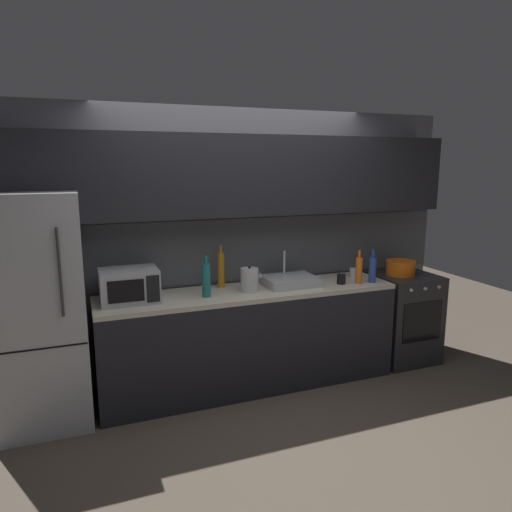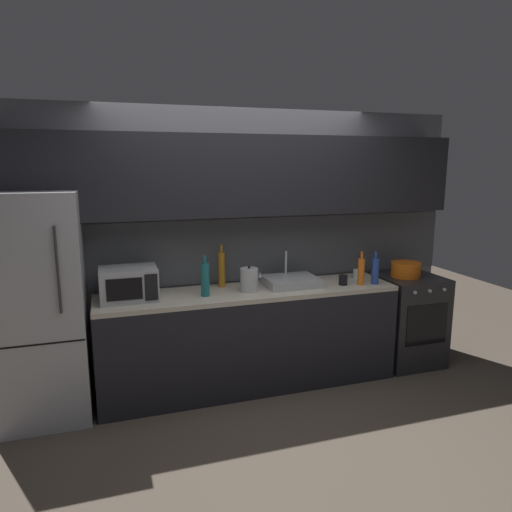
% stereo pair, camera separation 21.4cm
% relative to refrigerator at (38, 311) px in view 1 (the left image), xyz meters
% --- Properties ---
extents(ground_plane, '(10.00, 10.00, 0.00)m').
position_rel_refrigerator_xyz_m(ground_plane, '(1.71, -0.90, -0.90)').
color(ground_plane, '#4C4238').
extents(back_wall, '(4.41, 0.44, 2.50)m').
position_rel_refrigerator_xyz_m(back_wall, '(1.71, 0.30, 0.65)').
color(back_wall, slate).
rests_on(back_wall, ground).
extents(counter_run, '(2.67, 0.60, 0.90)m').
position_rel_refrigerator_xyz_m(counter_run, '(1.71, 0.00, -0.45)').
color(counter_run, black).
rests_on(counter_run, ground).
extents(refrigerator, '(0.68, 0.69, 1.80)m').
position_rel_refrigerator_xyz_m(refrigerator, '(0.00, 0.00, 0.00)').
color(refrigerator, '#ADAFB5').
rests_on(refrigerator, ground).
extents(oven_range, '(0.60, 0.62, 0.90)m').
position_rel_refrigerator_xyz_m(oven_range, '(3.39, -0.00, -0.45)').
color(oven_range, '#232326').
rests_on(oven_range, ground).
extents(microwave, '(0.46, 0.35, 0.27)m').
position_rel_refrigerator_xyz_m(microwave, '(0.68, 0.02, 0.13)').
color(microwave, '#A8AAAF').
rests_on(microwave, counter_run).
extents(sink_basin, '(0.48, 0.38, 0.30)m').
position_rel_refrigerator_xyz_m(sink_basin, '(2.12, 0.03, 0.04)').
color(sink_basin, '#ADAFB5').
rests_on(sink_basin, counter_run).
extents(kettle, '(0.19, 0.16, 0.23)m').
position_rel_refrigerator_xyz_m(kettle, '(1.70, -0.04, 0.10)').
color(kettle, '#B7BABF').
rests_on(kettle, counter_run).
extents(wine_bottle_orange, '(0.06, 0.06, 0.31)m').
position_rel_refrigerator_xyz_m(wine_bottle_orange, '(2.75, -0.14, 0.13)').
color(wine_bottle_orange, orange).
rests_on(wine_bottle_orange, counter_run).
extents(wine_bottle_blue, '(0.07, 0.07, 0.31)m').
position_rel_refrigerator_xyz_m(wine_bottle_blue, '(2.89, -0.15, 0.12)').
color(wine_bottle_blue, '#234299').
rests_on(wine_bottle_blue, counter_run).
extents(wine_bottle_teal, '(0.07, 0.07, 0.35)m').
position_rel_refrigerator_xyz_m(wine_bottle_teal, '(1.30, -0.07, 0.14)').
color(wine_bottle_teal, '#19666B').
rests_on(wine_bottle_teal, counter_run).
extents(wine_bottle_amber, '(0.06, 0.06, 0.39)m').
position_rel_refrigerator_xyz_m(wine_bottle_amber, '(1.51, 0.19, 0.16)').
color(wine_bottle_amber, '#B27019').
rests_on(wine_bottle_amber, counter_run).
extents(mug_dark, '(0.08, 0.08, 0.09)m').
position_rel_refrigerator_xyz_m(mug_dark, '(2.59, -0.10, 0.04)').
color(mug_dark, black).
rests_on(mug_dark, counter_run).
extents(mug_clear, '(0.09, 0.09, 0.09)m').
position_rel_refrigerator_xyz_m(mug_clear, '(2.84, 0.08, 0.04)').
color(mug_clear, silver).
rests_on(mug_clear, counter_run).
extents(cooking_pot, '(0.29, 0.29, 0.15)m').
position_rel_refrigerator_xyz_m(cooking_pot, '(3.33, 0.00, 0.07)').
color(cooking_pot, orange).
rests_on(cooking_pot, oven_range).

